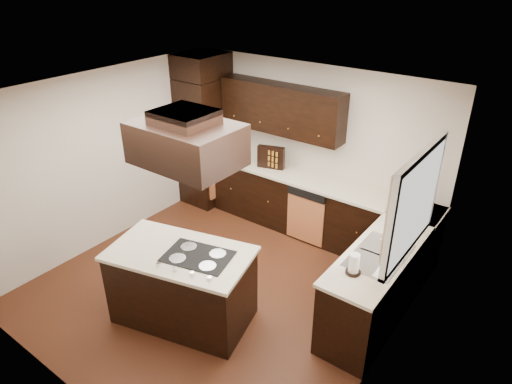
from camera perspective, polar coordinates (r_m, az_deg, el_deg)
floor at (r=6.06m, az=-4.23°, el=-11.65°), size 4.20×4.20×0.02m
ceiling at (r=4.89m, az=-5.25°, el=11.98°), size 4.20×4.20×0.02m
wall_back at (r=6.93m, az=6.83°, el=5.57°), size 4.20×0.02×2.50m
wall_front at (r=4.29m, az=-23.85°, el=-11.86°), size 4.20×0.02×2.50m
wall_left at (r=6.82m, az=-18.26°, el=3.97°), size 0.02×4.20×2.50m
wall_right at (r=4.46m, az=16.55°, el=-8.79°), size 0.02×4.20×2.50m
oven_column at (r=7.68m, az=-6.36°, el=6.28°), size 0.65×0.75×2.12m
wall_oven_face at (r=7.44m, az=-4.38°, el=6.15°), size 0.05×0.62×0.78m
base_cabinets_back at (r=7.01m, az=5.43°, el=-1.40°), size 2.93×0.60×0.88m
base_cabinets_right at (r=5.70m, az=15.94°, el=-9.95°), size 0.60×2.40×0.88m
countertop_back at (r=6.79m, az=5.53°, el=1.96°), size 2.93×0.63×0.04m
countertop_right at (r=5.45m, az=16.41°, el=-6.03°), size 0.63×2.40×0.04m
upper_cabinets at (r=6.81m, az=3.15°, el=10.33°), size 2.00×0.34×0.72m
dishwasher_front at (r=6.69m, az=6.22°, el=-3.42°), size 0.60×0.05×0.72m
window_frame at (r=4.72m, az=19.20°, el=-1.37°), size 0.06×1.32×1.12m
window_pane at (r=4.71m, az=19.52°, el=-1.47°), size 0.00×1.20×1.00m
curtain_left at (r=4.35m, az=16.74°, el=-2.72°), size 0.02×0.34×0.90m
curtain_right at (r=5.08m, az=20.21°, el=1.16°), size 0.02×0.34×0.90m
sink_rim at (r=5.15m, az=15.15°, el=-7.63°), size 0.52×0.84×0.01m
island at (r=5.39m, az=-9.17°, el=-11.62°), size 1.68×1.18×0.88m
island_top at (r=5.11m, az=-9.55°, el=-7.60°), size 1.74×1.25×0.04m
cooktop at (r=5.00m, az=-7.29°, el=-7.97°), size 0.81×0.64×0.01m
range_hood at (r=4.56m, az=-8.70°, el=5.97°), size 1.05×0.72×0.42m
hood_duct at (r=4.47m, az=-8.95°, el=9.26°), size 0.55×0.50×0.13m
blender_base at (r=7.42m, az=-2.79°, el=4.89°), size 0.15×0.15×0.10m
blender_pitcher at (r=7.35m, az=-2.82°, el=6.19°), size 0.13×0.13×0.26m
spice_rack at (r=6.94m, az=1.89°, el=4.36°), size 0.42×0.22×0.34m
mixing_bowl at (r=7.28m, az=-2.16°, el=4.29°), size 0.28×0.28×0.06m
soap_bottle at (r=5.65m, az=17.89°, el=-3.57°), size 0.12×0.12×0.20m
paper_towel at (r=4.76m, az=12.15°, el=-8.79°), size 0.12×0.12×0.23m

